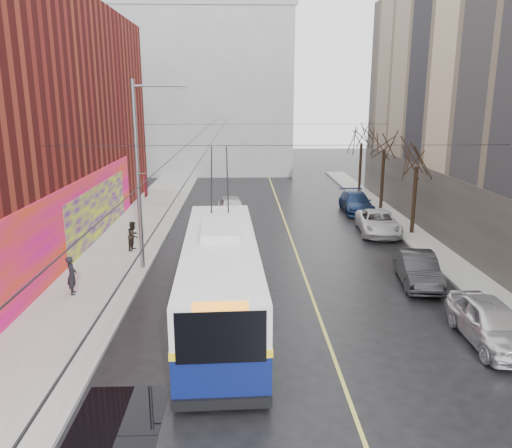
% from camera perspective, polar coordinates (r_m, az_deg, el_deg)
% --- Properties ---
extents(ground, '(140.00, 140.00, 0.00)m').
position_cam_1_polar(ground, '(15.66, 4.09, -17.27)').
color(ground, black).
rests_on(ground, ground).
extents(sidewalk_left, '(4.00, 60.00, 0.15)m').
position_cam_1_polar(sidewalk_left, '(27.34, -15.51, -3.55)').
color(sidewalk_left, gray).
rests_on(sidewalk_left, ground).
extents(sidewalk_right, '(2.00, 60.00, 0.15)m').
position_cam_1_polar(sidewalk_right, '(28.54, 19.90, -3.15)').
color(sidewalk_right, gray).
rests_on(sidewalk_right, ground).
extents(lane_line, '(0.12, 50.00, 0.01)m').
position_cam_1_polar(lane_line, '(28.63, 4.29, -2.41)').
color(lane_line, '#BFB74C').
rests_on(lane_line, ground).
extents(building_far, '(20.50, 12.10, 18.00)m').
position_cam_1_polar(building_far, '(58.45, -6.41, 14.95)').
color(building_far, gray).
rests_on(building_far, ground).
extents(streetlight_pole, '(2.65, 0.60, 9.00)m').
position_cam_1_polar(streetlight_pole, '(23.97, -13.02, 5.88)').
color(streetlight_pole, slate).
rests_on(streetlight_pole, ground).
extents(catenary_wires, '(18.00, 60.00, 0.22)m').
position_cam_1_polar(catenary_wires, '(28.14, -3.98, 10.26)').
color(catenary_wires, black).
extents(tree_near, '(3.20, 3.20, 6.40)m').
position_cam_1_polar(tree_near, '(31.26, 18.00, 7.66)').
color(tree_near, black).
rests_on(tree_near, ground).
extents(tree_mid, '(3.20, 3.20, 6.68)m').
position_cam_1_polar(tree_mid, '(37.87, 14.51, 9.35)').
color(tree_mid, black).
rests_on(tree_mid, ground).
extents(tree_far, '(3.20, 3.20, 6.57)m').
position_cam_1_polar(tree_far, '(44.63, 12.01, 10.01)').
color(tree_far, black).
rests_on(tree_far, ground).
extents(puddle, '(2.30, 3.40, 0.01)m').
position_cam_1_polar(puddle, '(14.34, -15.59, -21.09)').
color(puddle, black).
rests_on(puddle, ground).
extents(pigeons_flying, '(2.33, 1.13, 0.93)m').
position_cam_1_polar(pigeons_flying, '(23.24, -2.77, 12.86)').
color(pigeons_flying, slate).
extents(trolleybus, '(3.32, 12.65, 5.94)m').
position_cam_1_polar(trolleybus, '(18.92, -4.05, -5.97)').
color(trolleybus, '#0A144D').
rests_on(trolleybus, ground).
extents(parked_car_a, '(1.84, 4.42, 1.50)m').
position_cam_1_polar(parked_car_a, '(19.07, 25.22, -10.13)').
color(parked_car_a, silver).
rests_on(parked_car_a, ground).
extents(parked_car_b, '(2.02, 4.46, 1.42)m').
position_cam_1_polar(parked_car_b, '(23.64, 18.00, -4.91)').
color(parked_car_b, black).
rests_on(parked_car_b, ground).
extents(parked_car_c, '(2.75, 5.18, 1.39)m').
position_cam_1_polar(parked_car_c, '(31.77, 13.77, 0.18)').
color(parked_car_c, silver).
rests_on(parked_car_c, ground).
extents(parked_car_d, '(2.14, 4.99, 1.43)m').
position_cam_1_polar(parked_car_d, '(37.44, 11.38, 2.44)').
color(parked_car_d, navy).
rests_on(parked_car_d, ground).
extents(following_car, '(2.32, 4.72, 1.55)m').
position_cam_1_polar(following_car, '(34.68, -2.83, 1.88)').
color(following_car, '#B9BABE').
rests_on(following_car, ground).
extents(pedestrian_a, '(0.53, 0.68, 1.65)m').
position_cam_1_polar(pedestrian_a, '(22.31, -20.31, -5.52)').
color(pedestrian_a, black).
rests_on(pedestrian_a, sidewalk_left).
extents(pedestrian_b, '(0.76, 0.89, 1.59)m').
position_cam_1_polar(pedestrian_b, '(27.75, -13.84, -1.31)').
color(pedestrian_b, black).
rests_on(pedestrian_b, sidewalk_left).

